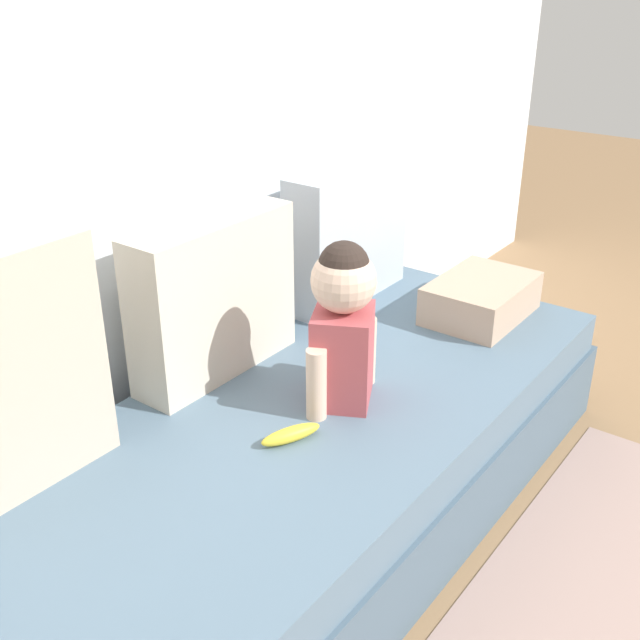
{
  "coord_description": "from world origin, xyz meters",
  "views": [
    {
      "loc": [
        -1.45,
        -1.12,
        1.55
      ],
      "look_at": [
        0.04,
        0.0,
        0.65
      ],
      "focal_mm": 42.94,
      "sensor_mm": 36.0,
      "label": 1
    }
  ],
  "objects_px": {
    "couch": "(312,465)",
    "throw_pillow_right": "(347,234)",
    "throw_pillow_left": "(1,373)",
    "banana": "(291,434)",
    "throw_pillow_center": "(214,297)",
    "toddler": "(343,320)",
    "folded_blanket": "(481,298)"
  },
  "relations": [
    {
      "from": "throw_pillow_left",
      "to": "throw_pillow_center",
      "type": "bearing_deg",
      "value": 0.0
    },
    {
      "from": "toddler",
      "to": "throw_pillow_center",
      "type": "bearing_deg",
      "value": 101.47
    },
    {
      "from": "banana",
      "to": "throw_pillow_center",
      "type": "bearing_deg",
      "value": 68.03
    },
    {
      "from": "throw_pillow_left",
      "to": "throw_pillow_right",
      "type": "relative_size",
      "value": 1.08
    },
    {
      "from": "throw_pillow_right",
      "to": "folded_blanket",
      "type": "relative_size",
      "value": 1.36
    },
    {
      "from": "throw_pillow_left",
      "to": "throw_pillow_center",
      "type": "distance_m",
      "value": 0.68
    },
    {
      "from": "banana",
      "to": "folded_blanket",
      "type": "relative_size",
      "value": 0.42
    },
    {
      "from": "couch",
      "to": "banana",
      "type": "height_order",
      "value": "banana"
    },
    {
      "from": "couch",
      "to": "toddler",
      "type": "relative_size",
      "value": 4.66
    },
    {
      "from": "throw_pillow_center",
      "to": "folded_blanket",
      "type": "bearing_deg",
      "value": -29.9
    },
    {
      "from": "toddler",
      "to": "banana",
      "type": "relative_size",
      "value": 2.78
    },
    {
      "from": "throw_pillow_center",
      "to": "folded_blanket",
      "type": "relative_size",
      "value": 1.38
    },
    {
      "from": "banana",
      "to": "folded_blanket",
      "type": "bearing_deg",
      "value": -2.98
    },
    {
      "from": "couch",
      "to": "throw_pillow_left",
      "type": "xyz_separation_m",
      "value": [
        -0.68,
        0.36,
        0.5
      ]
    },
    {
      "from": "toddler",
      "to": "folded_blanket",
      "type": "xyz_separation_m",
      "value": [
        0.74,
        -0.07,
        -0.18
      ]
    },
    {
      "from": "couch",
      "to": "throw_pillow_right",
      "type": "bearing_deg",
      "value": 27.65
    },
    {
      "from": "throw_pillow_right",
      "to": "folded_blanket",
      "type": "xyz_separation_m",
      "value": [
        0.14,
        -0.47,
        -0.18
      ]
    },
    {
      "from": "toddler",
      "to": "banana",
      "type": "height_order",
      "value": "toddler"
    },
    {
      "from": "couch",
      "to": "toddler",
      "type": "bearing_deg",
      "value": -29.98
    },
    {
      "from": "toddler",
      "to": "folded_blanket",
      "type": "height_order",
      "value": "toddler"
    },
    {
      "from": "throw_pillow_right",
      "to": "toddler",
      "type": "height_order",
      "value": "throw_pillow_right"
    },
    {
      "from": "throw_pillow_left",
      "to": "banana",
      "type": "height_order",
      "value": "throw_pillow_left"
    },
    {
      "from": "couch",
      "to": "throw_pillow_right",
      "type": "xyz_separation_m",
      "value": [
        0.68,
        0.36,
        0.45
      ]
    },
    {
      "from": "throw_pillow_left",
      "to": "banana",
      "type": "relative_size",
      "value": 3.44
    },
    {
      "from": "throw_pillow_center",
      "to": "throw_pillow_right",
      "type": "height_order",
      "value": "throw_pillow_right"
    },
    {
      "from": "throw_pillow_left",
      "to": "throw_pillow_right",
      "type": "distance_m",
      "value": 1.37
    },
    {
      "from": "couch",
      "to": "folded_blanket",
      "type": "distance_m",
      "value": 0.87
    },
    {
      "from": "throw_pillow_right",
      "to": "toddler",
      "type": "relative_size",
      "value": 1.15
    },
    {
      "from": "throw_pillow_left",
      "to": "throw_pillow_center",
      "type": "relative_size",
      "value": 1.06
    },
    {
      "from": "toddler",
      "to": "banana",
      "type": "bearing_deg",
      "value": -176.48
    },
    {
      "from": "banana",
      "to": "folded_blanket",
      "type": "xyz_separation_m",
      "value": [
        0.99,
        -0.05,
        0.05
      ]
    },
    {
      "from": "throw_pillow_left",
      "to": "toddler",
      "type": "height_order",
      "value": "throw_pillow_left"
    }
  ]
}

